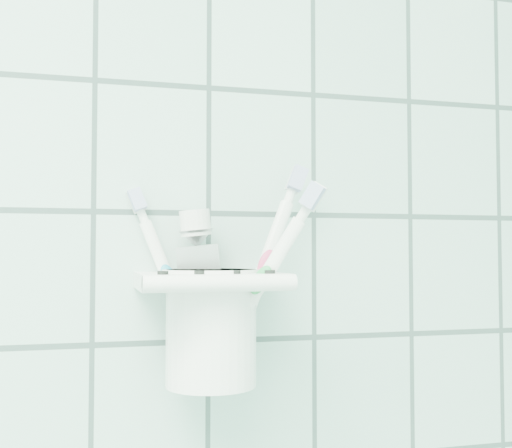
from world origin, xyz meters
TOP-DOWN VIEW (x-y plane):
  - holder_bracket at (0.66, 1.15)m, footprint 0.13×0.11m
  - cup at (0.66, 1.16)m, footprint 0.09×0.09m
  - toothbrush_pink at (0.66, 1.17)m, footprint 0.07×0.04m
  - toothbrush_blue at (0.67, 1.16)m, footprint 0.08×0.03m
  - toothbrush_orange at (0.65, 1.15)m, footprint 0.09×0.06m
  - toothpaste_tube at (0.66, 1.18)m, footprint 0.05×0.04m

SIDE VIEW (x-z plane):
  - cup at x=0.66m, z-range 1.22..1.33m
  - holder_bracket at x=0.66m, z-range 1.29..1.33m
  - toothpaste_tube at x=0.66m, z-range 1.23..1.39m
  - toothbrush_pink at x=0.66m, z-range 1.23..1.41m
  - toothbrush_orange at x=0.65m, z-range 1.23..1.42m
  - toothbrush_blue at x=0.67m, z-range 1.23..1.44m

